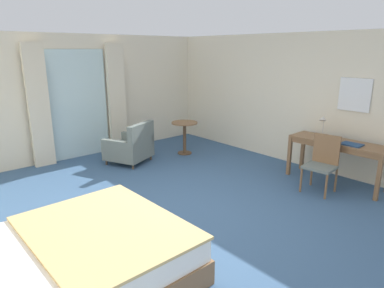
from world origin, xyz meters
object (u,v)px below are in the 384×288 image
object	(u,v)px
round_cafe_table	(185,131)
desk_lamp	(323,122)
armchair_by_window	(131,147)
desk_chair	(323,161)
writing_desk	(338,146)
closed_book	(352,144)
bed	(67,264)

from	to	relation	value
round_cafe_table	desk_lamp	bearing A→B (deg)	-73.10
armchair_by_window	desk_chair	bearing A→B (deg)	-64.25
writing_desk	closed_book	world-z (taller)	closed_book
desk_chair	armchair_by_window	world-z (taller)	desk_chair
armchair_by_window	round_cafe_table	xyz separation A→B (m)	(1.23, -0.23, 0.19)
writing_desk	armchair_by_window	bearing A→B (deg)	122.36
desk_chair	desk_lamp	distance (m)	0.78
writing_desk	desk_chair	distance (m)	0.52
desk_lamp	round_cafe_table	size ratio (longest dim) A/B	0.58
closed_book	round_cafe_table	bearing A→B (deg)	102.08
desk_chair	round_cafe_table	distance (m)	3.07
closed_book	armchair_by_window	size ratio (longest dim) A/B	0.31
bed	round_cafe_table	xyz separation A→B (m)	(3.72, 2.71, 0.24)
desk_lamp	writing_desk	bearing A→B (deg)	-87.45
closed_book	armchair_by_window	world-z (taller)	armchair_by_window
closed_book	armchair_by_window	distance (m)	4.08
writing_desk	closed_book	size ratio (longest dim) A/B	5.13
writing_desk	bed	bearing A→B (deg)	175.74
desk_chair	closed_book	size ratio (longest dim) A/B	2.95
round_cafe_table	bed	bearing A→B (deg)	-143.95
desk_lamp	closed_book	bearing A→B (deg)	-97.56
closed_book	armchair_by_window	xyz separation A→B (m)	(-1.99, 3.54, -0.44)
writing_desk	round_cafe_table	xyz separation A→B (m)	(-0.85, 3.05, -0.15)
writing_desk	round_cafe_table	bearing A→B (deg)	105.52
round_cafe_table	closed_book	bearing A→B (deg)	-77.10
armchair_by_window	round_cafe_table	world-z (taller)	armchair_by_window
bed	desk_chair	size ratio (longest dim) A/B	2.33
desk_chair	round_cafe_table	world-z (taller)	desk_chair
writing_desk	desk_lamp	xyz separation A→B (m)	(-0.01, 0.31, 0.37)
writing_desk	desk_chair	xyz separation A→B (m)	(-0.49, -0.00, -0.15)
desk_chair	armchair_by_window	size ratio (longest dim) A/B	0.91
writing_desk	closed_book	bearing A→B (deg)	-108.83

